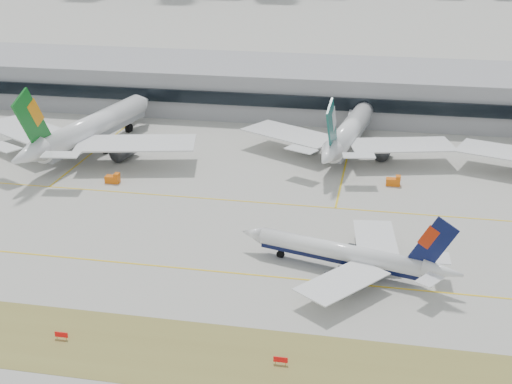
% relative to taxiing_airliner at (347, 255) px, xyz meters
% --- Properties ---
extents(ground, '(3000.00, 3000.00, 0.00)m').
position_rel_taxiing_airliner_xyz_m(ground, '(-29.45, 0.31, -3.57)').
color(ground, '#A09F96').
rests_on(ground, ground).
extents(taxiing_airliner, '(43.34, 36.98, 14.81)m').
position_rel_taxiing_airliner_xyz_m(taxiing_airliner, '(0.00, 0.00, 0.00)').
color(taxiing_airliner, white).
rests_on(taxiing_airliner, ground).
extents(widebody_eva, '(68.08, 67.37, 24.60)m').
position_rel_taxiing_airliner_xyz_m(widebody_eva, '(-76.05, 57.32, 2.97)').
color(widebody_eva, white).
rests_on(widebody_eva, ground).
extents(widebody_cathay, '(60.08, 59.29, 21.61)m').
position_rel_taxiing_airliner_xyz_m(widebody_cathay, '(-5.06, 70.25, 2.17)').
color(widebody_cathay, white).
rests_on(widebody_cathay, ground).
extents(terminal, '(280.00, 43.10, 15.00)m').
position_rel_taxiing_airliner_xyz_m(terminal, '(-29.45, 115.14, 3.93)').
color(terminal, gray).
rests_on(terminal, ground).
extents(hold_sign_left, '(2.20, 0.15, 1.35)m').
position_rel_taxiing_airliner_xyz_m(hold_sign_left, '(-43.15, -31.69, -2.69)').
color(hold_sign_left, red).
rests_on(hold_sign_left, ground).
extents(hold_sign_right, '(2.20, 0.15, 1.35)m').
position_rel_taxiing_airliner_xyz_m(hold_sign_right, '(-7.60, -31.69, -2.69)').
color(hold_sign_right, red).
rests_on(hold_sign_right, ground).
extents(gse_c, '(3.55, 2.00, 2.60)m').
position_rel_taxiing_airliner_xyz_m(gse_c, '(8.15, 47.54, -2.52)').
color(gse_c, '#E4600C').
rests_on(gse_c, ground).
extents(gse_b, '(3.55, 2.00, 2.60)m').
position_rel_taxiing_airliner_xyz_m(gse_b, '(-61.08, 35.98, -2.52)').
color(gse_b, '#E4600C').
rests_on(gse_b, ground).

